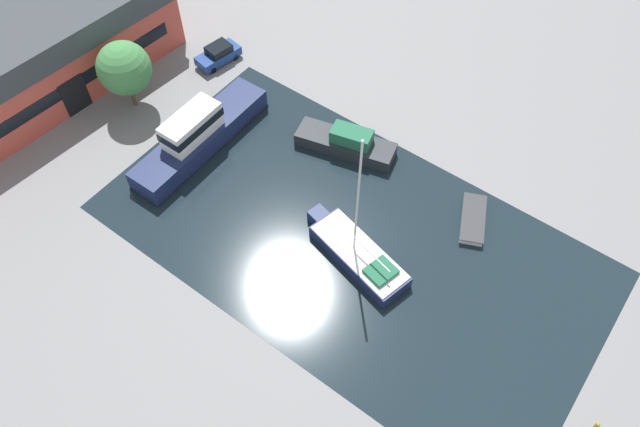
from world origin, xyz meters
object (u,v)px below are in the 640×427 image
sailboat_moored (357,254)px  small_dinghy (473,219)px  warehouse_building (39,56)px  quay_tree_near_building (124,68)px  motor_cruiser (198,135)px  cabin_boat (347,143)px  parked_car (218,54)px

sailboat_moored → small_dinghy: bearing=-19.4°
warehouse_building → quay_tree_near_building: (3.03, -7.54, 0.50)m
quay_tree_near_building → motor_cruiser: quay_tree_near_building is taller
sailboat_moored → small_dinghy: (8.05, -5.21, -0.38)m
motor_cruiser → cabin_boat: bearing=-145.6°
warehouse_building → parked_car: bearing=-35.1°
quay_tree_near_building → parked_car: size_ratio=1.44×
cabin_boat → sailboat_moored: bearing=-154.9°
motor_cruiser → cabin_boat: size_ratio=1.61×
parked_car → motor_cruiser: size_ratio=0.32×
small_dinghy → cabin_boat: (0.24, 12.03, 0.56)m
quay_tree_near_building → sailboat_moored: (-1.49, -24.94, -3.46)m
sailboat_moored → quay_tree_near_building: bearing=100.1°
quay_tree_near_building → small_dinghy: size_ratio=1.31×
quay_tree_near_building → sailboat_moored: size_ratio=0.52×
quay_tree_near_building → parked_car: 9.52m
parked_car → small_dinghy: parked_car is taller
parked_car → cabin_boat: bearing=-177.0°
parked_car → cabin_boat: cabin_boat is taller
warehouse_building → cabin_boat: (9.83, -25.66, -2.78)m
quay_tree_near_building → motor_cruiser: bearing=-91.8°
small_dinghy → cabin_boat: cabin_boat is taller
quay_tree_near_building → sailboat_moored: 25.22m
sailboat_moored → warehouse_building: bearing=106.2°
warehouse_building → small_dinghy: (9.59, -37.69, -3.34)m
warehouse_building → parked_car: size_ratio=5.80×
warehouse_building → motor_cruiser: warehouse_building is taller
small_dinghy → cabin_boat: bearing=154.4°
warehouse_building → motor_cruiser: bearing=-75.5°
warehouse_building → cabin_boat: bearing=-64.5°
warehouse_building → cabin_boat: size_ratio=2.99×
warehouse_building → quay_tree_near_building: warehouse_building is taller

